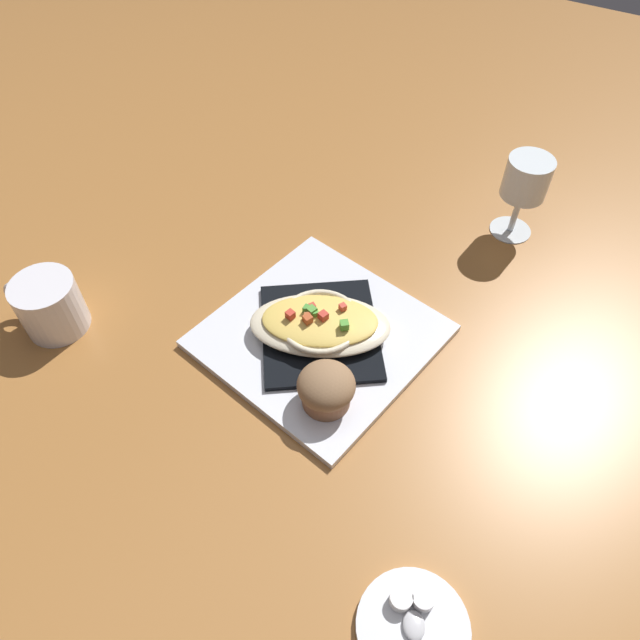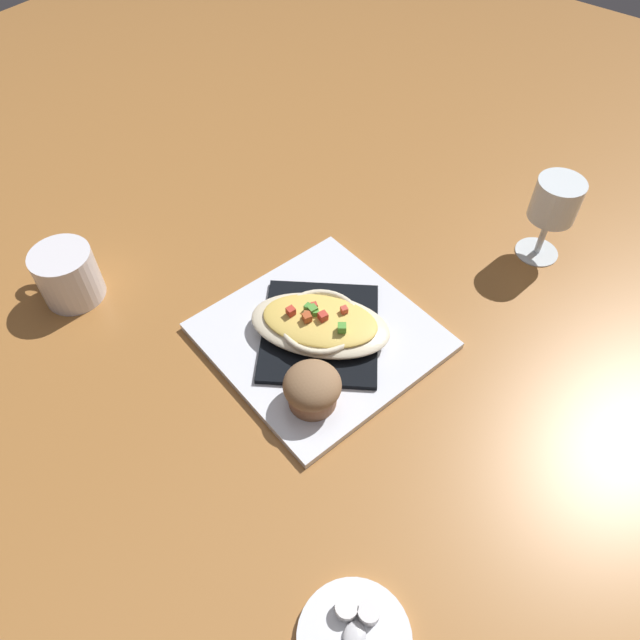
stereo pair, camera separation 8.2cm
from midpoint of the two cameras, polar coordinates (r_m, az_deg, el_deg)
name	(u,v)px [view 2 (the right image)]	position (r m, az deg, el deg)	size (l,w,h in m)	color
ground_plane	(320,338)	(0.85, 2.75, -1.94)	(2.60, 2.60, 0.00)	#A26833
square_plate	(320,336)	(0.85, 2.76, -1.70)	(0.29, 0.29, 0.01)	white
folded_napkin	(320,332)	(0.84, 2.79, -1.30)	(0.16, 0.18, 0.01)	black
gratin_dish	(320,323)	(0.83, 2.83, -0.46)	(0.23, 0.19, 0.04)	beige
muffin	(312,388)	(0.76, 2.39, -6.71)	(0.07, 0.07, 0.06)	#936143
coffee_mug	(68,277)	(0.94, -20.64, 3.73)	(0.12, 0.09, 0.08)	white
stemmed_glass	(555,205)	(0.99, 23.76, 9.92)	(0.07, 0.07, 0.14)	white
creamer_saucer	(354,639)	(0.69, 7.15, -28.19)	(0.12, 0.12, 0.01)	white
creamer_cup_0	(369,612)	(0.68, 8.51, -26.10)	(0.02, 0.02, 0.02)	silver
creamer_cup_1	(346,608)	(0.68, 6.38, -25.91)	(0.02, 0.02, 0.02)	white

